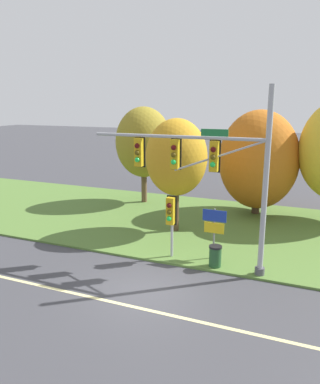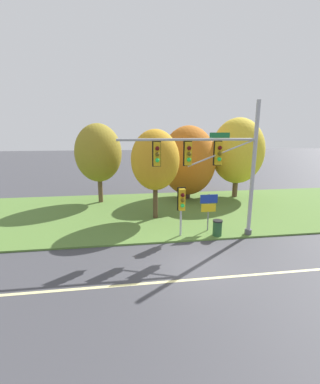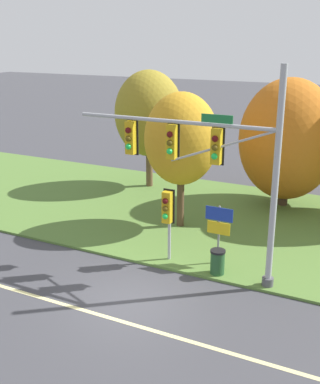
# 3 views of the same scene
# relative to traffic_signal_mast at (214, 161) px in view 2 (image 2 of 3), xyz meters

# --- Properties ---
(ground_plane) EXTENTS (160.00, 160.00, 0.00)m
(ground_plane) POSITION_rel_traffic_signal_mast_xyz_m (-1.60, -2.87, -4.44)
(ground_plane) COLOR #3D3D42
(lane_stripe) EXTENTS (36.00, 0.16, 0.01)m
(lane_stripe) POSITION_rel_traffic_signal_mast_xyz_m (-1.60, -4.07, -4.43)
(lane_stripe) COLOR beige
(lane_stripe) RESTS_ON ground
(grass_verge) EXTENTS (48.00, 11.50, 0.10)m
(grass_verge) POSITION_rel_traffic_signal_mast_xyz_m (-1.60, 5.38, -4.39)
(grass_verge) COLOR #517533
(grass_verge) RESTS_ON ground
(traffic_signal_mast) EXTENTS (7.68, 0.49, 7.53)m
(traffic_signal_mast) POSITION_rel_traffic_signal_mast_xyz_m (0.00, 0.00, 0.00)
(traffic_signal_mast) COLOR #9EA0A5
(traffic_signal_mast) RESTS_ON grass_verge
(pedestrian_signal_near_kerb) EXTENTS (0.46, 0.55, 2.88)m
(pedestrian_signal_near_kerb) POSITION_rel_traffic_signal_mast_xyz_m (-1.69, 0.21, -2.29)
(pedestrian_signal_near_kerb) COLOR #9EA0A5
(pedestrian_signal_near_kerb) RESTS_ON grass_verge
(route_sign_post) EXTENTS (1.07, 0.08, 2.31)m
(route_sign_post) POSITION_rel_traffic_signal_mast_xyz_m (0.12, 0.89, -2.79)
(route_sign_post) COLOR slate
(route_sign_post) RESTS_ON grass_verge
(tree_nearest_road) EXTENTS (3.83, 3.83, 6.59)m
(tree_nearest_road) POSITION_rel_traffic_signal_mast_xyz_m (-6.88, 8.60, -0.16)
(tree_nearest_road) COLOR brown
(tree_nearest_road) RESTS_ON grass_verge
(tree_left_of_mast) EXTENTS (3.25, 3.25, 6.08)m
(tree_left_of_mast) POSITION_rel_traffic_signal_mast_xyz_m (-2.74, 3.76, -0.31)
(tree_left_of_mast) COLOR #4C3823
(tree_left_of_mast) RESTS_ON grass_verge
(tree_behind_signpost) EXTENTS (4.85, 4.85, 6.45)m
(tree_behind_signpost) POSITION_rel_traffic_signal_mast_xyz_m (0.82, 8.79, -0.93)
(tree_behind_signpost) COLOR #423021
(tree_behind_signpost) RESTS_ON grass_verge
(tree_mid_verge) EXTENTS (4.68, 4.68, 7.14)m
(tree_mid_verge) POSITION_rel_traffic_signal_mast_xyz_m (5.37, 8.81, -0.13)
(tree_mid_verge) COLOR brown
(tree_mid_verge) RESTS_ON grass_verge
(trash_bin) EXTENTS (0.56, 0.56, 0.93)m
(trash_bin) POSITION_rel_traffic_signal_mast_xyz_m (0.41, 0.06, -3.87)
(trash_bin) COLOR #234C28
(trash_bin) RESTS_ON grass_verge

